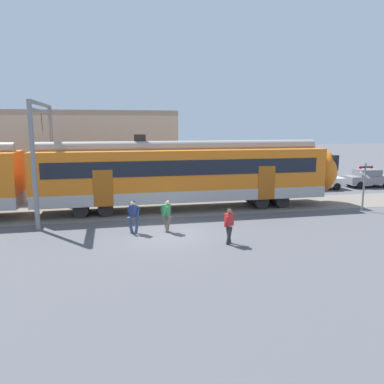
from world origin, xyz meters
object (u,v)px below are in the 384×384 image
object	(u,v)px
commuter_train	(41,178)
parked_car_white	(318,180)
pedestrian_navy	(134,214)
crossing_signal	(365,179)
pedestrian_red	(229,223)
pedestrian_green	(166,213)
parked_car_grey	(368,178)

from	to	relation	value
commuter_train	parked_car_white	xyz separation A→B (m)	(20.91, 4.98, -1.47)
pedestrian_navy	crossing_signal	world-z (taller)	crossing_signal
commuter_train	crossing_signal	xyz separation A→B (m)	(19.31, -2.93, -0.24)
parked_car_white	pedestrian_navy	bearing A→B (deg)	-148.07
commuter_train	pedestrian_navy	world-z (taller)	commuter_train
pedestrian_red	crossing_signal	bearing A→B (deg)	24.20
pedestrian_red	parked_car_white	distance (m)	17.19
pedestrian_navy	pedestrian_green	bearing A→B (deg)	-2.51
parked_car_grey	crossing_signal	world-z (taller)	crossing_signal
crossing_signal	parked_car_white	bearing A→B (deg)	78.56
parked_car_white	parked_car_grey	distance (m)	4.83
parked_car_white	pedestrian_green	bearing A→B (deg)	-145.07
pedestrian_navy	crossing_signal	bearing A→B (deg)	7.88
parked_car_white	pedestrian_red	bearing A→B (deg)	-133.36
parked_car_grey	pedestrian_red	bearing A→B (deg)	-142.71
pedestrian_green	pedestrian_red	xyz separation A→B (m)	(2.45, -2.54, -0.03)
pedestrian_green	crossing_signal	size ratio (longest dim) A/B	0.56
pedestrian_navy	pedestrian_red	xyz separation A→B (m)	(4.06, -2.61, -0.03)
pedestrian_navy	parked_car_grey	bearing A→B (deg)	25.91
parked_car_grey	commuter_train	bearing A→B (deg)	-168.70
pedestrian_red	pedestrian_green	bearing A→B (deg)	133.97
pedestrian_red	parked_car_white	world-z (taller)	pedestrian_red
pedestrian_red	parked_car_grey	bearing A→B (deg)	37.29
pedestrian_red	pedestrian_navy	bearing A→B (deg)	147.22
pedestrian_red	crossing_signal	world-z (taller)	crossing_signal
pedestrian_green	parked_car_white	bearing A→B (deg)	34.93
parked_car_white	parked_car_grey	bearing A→B (deg)	2.01
pedestrian_navy	parked_car_white	distance (m)	18.69
commuter_train	pedestrian_navy	bearing A→B (deg)	-44.13
pedestrian_green	pedestrian_navy	bearing A→B (deg)	177.49
pedestrian_green	parked_car_white	size ratio (longest dim) A/B	0.41
pedestrian_navy	pedestrian_green	distance (m)	1.61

